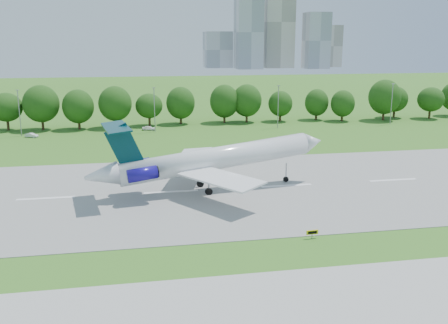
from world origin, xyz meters
TOP-DOWN VIEW (x-y plane):
  - ground at (0.00, 0.00)m, footprint 600.00×600.00m
  - runway at (0.00, 25.00)m, footprint 400.00×45.00m
  - taxiway at (0.00, -18.00)m, footprint 400.00×23.00m
  - tree_line at (0.00, 92.00)m, footprint 288.40×8.40m
  - light_poles at (-2.50, 82.00)m, footprint 175.90×0.25m
  - skyline at (100.16, 390.61)m, footprint 127.00×52.00m
  - airliner at (-14.33, 24.66)m, footprint 41.60×29.85m
  - taxi_sign_left at (-3.79, 1.81)m, footprint 1.59×0.31m
  - service_vehicle_a at (-52.09, 79.75)m, footprint 3.63×2.54m
  - service_vehicle_b at (-21.62, 84.80)m, footprint 4.00×2.42m

SIDE VIEW (x-z plane):
  - ground at x=0.00m, z-range 0.00..0.00m
  - runway at x=0.00m, z-range 0.00..0.08m
  - taxiway at x=0.00m, z-range 0.00..0.08m
  - service_vehicle_a at x=-52.09m, z-range 0.00..1.14m
  - service_vehicle_b at x=-21.62m, z-range 0.00..1.27m
  - taxi_sign_left at x=-3.79m, z-range 0.26..1.38m
  - airliner at x=-14.33m, z-range -0.73..11.63m
  - tree_line at x=0.00m, z-range 0.99..11.39m
  - light_poles at x=-2.50m, z-range 0.24..12.43m
  - skyline at x=100.16m, z-range -9.54..70.46m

